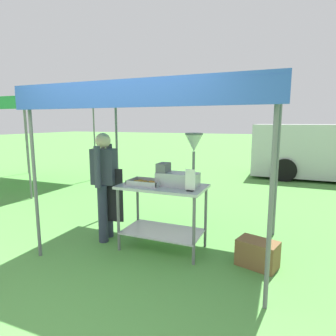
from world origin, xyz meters
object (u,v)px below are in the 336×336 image
object	(u,v)px
donut_tray	(146,183)
supply_crate	(257,253)
menu_sign	(190,182)
stall_canopy	(165,96)
donut_cart	(163,203)
neighbour_tent	(22,104)
donut_fryer	(181,169)
vendor	(105,181)

from	to	relation	value
donut_tray	supply_crate	distance (m)	1.70
donut_tray	menu_sign	distance (m)	0.70
menu_sign	stall_canopy	bearing A→B (deg)	149.03
donut_cart	neighbour_tent	size ratio (longest dim) A/B	0.39
donut_cart	donut_fryer	xyz separation A→B (m)	(0.24, 0.06, 0.49)
donut_cart	neighbour_tent	world-z (taller)	neighbour_tent
donut_fryer	neighbour_tent	size ratio (longest dim) A/B	0.23
donut_cart	neighbour_tent	xyz separation A→B (m)	(-5.30, 2.45, 1.60)
donut_fryer	vendor	size ratio (longest dim) A/B	0.44
donut_fryer	vendor	xyz separation A→B (m)	(-1.16, -0.08, -0.24)
donut_cart	donut_tray	size ratio (longest dim) A/B	2.59
donut_tray	donut_fryer	world-z (taller)	donut_fryer
vendor	supply_crate	xyz separation A→B (m)	(2.20, 0.00, -0.74)
donut_fryer	vendor	distance (m)	1.19
donut_fryer	menu_sign	distance (m)	0.33
stall_canopy	donut_tray	bearing A→B (deg)	-147.49
menu_sign	donut_cart	bearing A→B (deg)	159.10
menu_sign	vendor	xyz separation A→B (m)	(-1.37, 0.15, -0.13)
menu_sign	vendor	world-z (taller)	vendor
supply_crate	donut_cart	bearing A→B (deg)	179.19
donut_cart	menu_sign	distance (m)	0.61
menu_sign	neighbour_tent	distance (m)	6.44
donut_cart	menu_sign	bearing A→B (deg)	-20.90
stall_canopy	neighbour_tent	xyz separation A→B (m)	(-5.30, 2.35, 0.15)
donut_cart	vendor	xyz separation A→B (m)	(-0.92, -0.02, 0.25)
donut_fryer	stall_canopy	bearing A→B (deg)	170.40
stall_canopy	vendor	xyz separation A→B (m)	(-0.92, -0.12, -1.21)
donut_cart	donut_fryer	world-z (taller)	donut_fryer
menu_sign	vendor	bearing A→B (deg)	173.71
donut_tray	neighbour_tent	distance (m)	5.81
stall_canopy	neighbour_tent	world-z (taller)	neighbour_tent
donut_tray	supply_crate	size ratio (longest dim) A/B	0.85
donut_tray	neighbour_tent	world-z (taller)	neighbour_tent
donut_cart	donut_tray	bearing A→B (deg)	-168.25
donut_fryer	menu_sign	xyz separation A→B (m)	(0.21, -0.23, -0.12)
stall_canopy	donut_tray	size ratio (longest dim) A/B	6.68
stall_canopy	menu_sign	size ratio (longest dim) A/B	10.97
donut_tray	vendor	world-z (taller)	vendor
donut_cart	neighbour_tent	bearing A→B (deg)	155.18
donut_cart	vendor	size ratio (longest dim) A/B	0.73
donut_cart	menu_sign	xyz separation A→B (m)	(0.45, -0.17, 0.37)
donut_fryer	neighbour_tent	world-z (taller)	neighbour_tent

